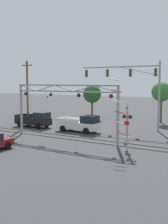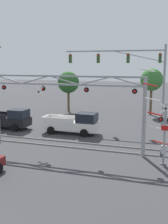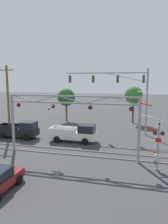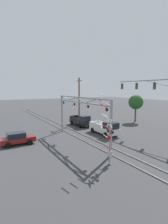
% 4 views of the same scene
% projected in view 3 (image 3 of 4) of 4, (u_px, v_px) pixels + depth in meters
% --- Properties ---
extents(rail_track_near, '(80.00, 0.08, 0.10)m').
position_uv_depth(rail_track_near, '(72.00, 155.00, 21.15)').
color(rail_track_near, gray).
rests_on(rail_track_near, ground_plane).
extents(rail_track_far, '(80.00, 0.08, 0.10)m').
position_uv_depth(rail_track_far, '(77.00, 150.00, 22.52)').
color(rail_track_far, gray).
rests_on(rail_track_far, ground_plane).
extents(crossing_gantry, '(12.64, 0.29, 5.84)m').
position_uv_depth(crossing_gantry, '(71.00, 115.00, 20.28)').
color(crossing_gantry, gray).
rests_on(crossing_gantry, ground_plane).
extents(crossing_signal_mast, '(2.19, 0.35, 6.46)m').
position_uv_depth(crossing_signal_mast, '(156.00, 144.00, 17.40)').
color(crossing_signal_mast, gray).
rests_on(crossing_signal_mast, ground_plane).
extents(traffic_signal_span, '(11.01, 0.39, 8.68)m').
position_uv_depth(traffic_signal_span, '(125.00, 88.00, 28.62)').
color(traffic_signal_span, gray).
rests_on(traffic_signal_span, ground_plane).
extents(pickup_truck_lead, '(5.44, 2.09, 2.10)m').
position_uv_depth(pickup_truck_lead, '(76.00, 133.00, 25.55)').
color(pickup_truck_lead, silver).
rests_on(pickup_truck_lead, ground_plane).
extents(pickup_truck_following, '(5.20, 2.09, 2.10)m').
position_uv_depth(pickup_truck_following, '(20.00, 130.00, 27.22)').
color(pickup_truck_following, black).
rests_on(pickup_truck_following, ground_plane).
extents(utility_pole_left, '(1.80, 0.28, 9.00)m').
position_uv_depth(utility_pole_left, '(8.00, 100.00, 27.82)').
color(utility_pole_left, brown).
rests_on(utility_pole_left, ground_plane).
extents(background_tree_beyond_span, '(2.96, 2.96, 6.15)m').
position_uv_depth(background_tree_beyond_span, '(134.00, 95.00, 35.84)').
color(background_tree_beyond_span, brown).
rests_on(background_tree_beyond_span, ground_plane).
extents(background_tree_far_left_verge, '(3.03, 3.03, 5.66)m').
position_uv_depth(background_tree_far_left_verge, '(66.00, 97.00, 37.80)').
color(background_tree_far_left_verge, brown).
rests_on(background_tree_far_left_verge, ground_plane).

